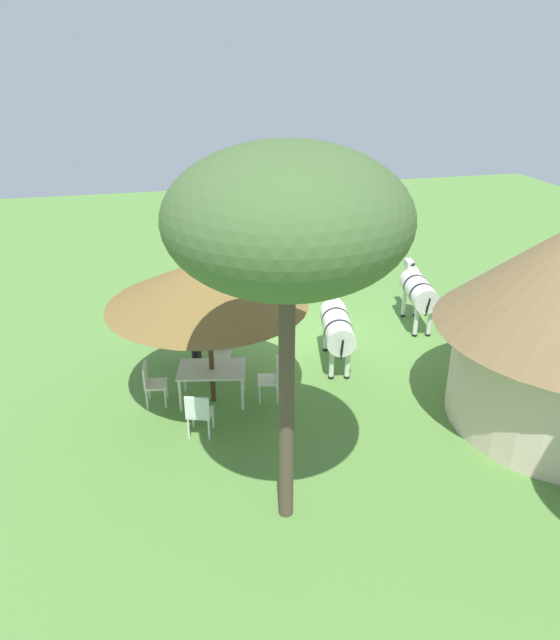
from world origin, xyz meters
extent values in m
plane|color=#57883C|center=(0.00, 0.00, 0.00)|extent=(36.00, 36.00, 0.00)
cylinder|color=#412C19|center=(2.64, 2.08, 1.07)|extent=(0.10, 0.10, 2.14)
cone|color=brown|center=(2.64, 2.08, 2.58)|extent=(3.79, 3.79, 0.88)
cube|color=silver|center=(2.64, 2.08, 0.72)|extent=(1.48, 1.10, 0.04)
cylinder|color=silver|center=(2.11, 2.56, 0.35)|extent=(0.06, 0.06, 0.70)
cylinder|color=silver|center=(3.30, 2.32, 0.35)|extent=(0.06, 0.06, 0.70)
cylinder|color=silver|center=(1.97, 1.84, 0.35)|extent=(0.06, 0.06, 0.70)
cylinder|color=silver|center=(3.16, 1.60, 0.35)|extent=(0.06, 0.06, 0.70)
cube|color=silver|center=(2.33, 1.00, 0.45)|extent=(0.54, 0.52, 0.04)
cube|color=silver|center=(2.28, 0.82, 0.68)|extent=(0.43, 0.16, 0.45)
cylinder|color=silver|center=(2.20, 1.23, 0.23)|extent=(0.04, 0.04, 0.45)
cylinder|color=silver|center=(2.57, 1.13, 0.23)|extent=(0.04, 0.04, 0.45)
cylinder|color=silver|center=(2.10, 0.88, 0.23)|extent=(0.04, 0.04, 0.45)
cylinder|color=silver|center=(2.47, 0.78, 0.23)|extent=(0.04, 0.04, 0.45)
cube|color=white|center=(3.74, 1.95, 0.45)|extent=(0.47, 0.49, 0.04)
cube|color=white|center=(3.93, 1.92, 0.68)|extent=(0.09, 0.44, 0.45)
cylinder|color=white|center=(3.54, 1.78, 0.23)|extent=(0.04, 0.04, 0.45)
cylinder|color=white|center=(3.59, 2.16, 0.23)|extent=(0.04, 0.04, 0.45)
cylinder|color=white|center=(3.90, 1.74, 0.23)|extent=(0.04, 0.04, 0.45)
cylinder|color=white|center=(3.95, 2.11, 0.23)|extent=(0.04, 0.04, 0.45)
cube|color=white|center=(3.00, 3.14, 0.45)|extent=(0.55, 0.54, 0.04)
cube|color=white|center=(3.06, 3.32, 0.68)|extent=(0.43, 0.18, 0.45)
cylinder|color=white|center=(3.12, 2.91, 0.23)|extent=(0.04, 0.04, 0.45)
cylinder|color=white|center=(2.76, 3.03, 0.23)|extent=(0.04, 0.04, 0.45)
cylinder|color=white|center=(3.23, 3.25, 0.23)|extent=(0.04, 0.04, 0.45)
cylinder|color=white|center=(2.88, 3.37, 0.23)|extent=(0.04, 0.04, 0.45)
cube|color=white|center=(1.54, 2.29, 0.45)|extent=(0.50, 0.51, 0.04)
cube|color=white|center=(1.35, 2.33, 0.68)|extent=(0.12, 0.44, 0.45)
cylinder|color=white|center=(1.75, 2.44, 0.23)|extent=(0.04, 0.04, 0.45)
cylinder|color=white|center=(1.68, 2.07, 0.23)|extent=(0.04, 0.04, 0.45)
cylinder|color=white|center=(1.40, 2.51, 0.23)|extent=(0.04, 0.04, 0.45)
cylinder|color=white|center=(1.33, 2.14, 0.23)|extent=(0.04, 0.04, 0.45)
cylinder|color=black|center=(2.84, 0.25, 0.40)|extent=(0.12, 0.12, 0.79)
cylinder|color=black|center=(2.74, 0.35, 0.40)|extent=(0.12, 0.12, 0.79)
cube|color=gold|center=(2.79, 0.30, 1.07)|extent=(0.45, 0.44, 0.56)
cylinder|color=beige|center=(2.96, 0.13, 1.09)|extent=(0.08, 0.08, 0.53)
cylinder|color=beige|center=(2.62, 0.47, 1.09)|extent=(0.08, 0.08, 0.53)
sphere|color=beige|center=(2.79, 0.30, 1.48)|extent=(0.21, 0.21, 0.21)
cylinder|color=black|center=(-1.54, -2.54, 0.44)|extent=(0.13, 0.13, 0.88)
cylinder|color=black|center=(-1.42, -2.64, 0.44)|extent=(0.13, 0.13, 0.88)
cube|color=gold|center=(-1.48, -2.59, 1.20)|extent=(0.51, 0.48, 0.63)
cylinder|color=tan|center=(-1.69, -2.41, 1.22)|extent=(0.09, 0.09, 0.59)
cylinder|color=tan|center=(-1.28, -2.76, 1.22)|extent=(0.09, 0.09, 0.59)
sphere|color=tan|center=(-1.48, -2.59, 1.65)|extent=(0.24, 0.24, 0.24)
cube|color=#246FB9|center=(0.79, -1.03, 0.22)|extent=(0.75, 0.74, 0.03)
cube|color=silver|center=(0.57, -0.86, 0.44)|extent=(0.74, 0.74, 0.32)
cube|color=silver|center=(0.90, -0.78, 0.11)|extent=(0.51, 0.39, 0.22)
cube|color=silver|center=(0.60, -1.20, 0.11)|extent=(0.51, 0.39, 0.22)
cylinder|color=silver|center=(-2.90, -0.21, 0.98)|extent=(0.88, 1.63, 0.61)
cylinder|color=black|center=(-2.84, 0.09, 0.98)|extent=(0.63, 0.19, 0.63)
cylinder|color=black|center=(-2.95, -0.48, 0.98)|extent=(0.63, 0.19, 0.63)
cylinder|color=silver|center=(-3.04, -0.97, 1.16)|extent=(0.37, 0.57, 0.48)
cube|color=silver|center=(-3.09, -1.25, 1.32)|extent=(0.25, 0.43, 0.20)
cube|color=black|center=(-3.12, -1.42, 1.29)|extent=(0.14, 0.14, 0.12)
cube|color=black|center=(-3.04, -0.97, 1.36)|extent=(0.10, 0.37, 0.28)
cylinder|color=silver|center=(-2.84, -0.82, 0.38)|extent=(0.11, 0.11, 0.75)
cylinder|color=black|center=(-2.84, -0.82, 0.03)|extent=(0.13, 0.13, 0.06)
cylinder|color=silver|center=(-3.17, -0.76, 0.38)|extent=(0.11, 0.11, 0.75)
cylinder|color=black|center=(-3.17, -0.76, 0.03)|extent=(0.13, 0.13, 0.06)
cylinder|color=silver|center=(-2.63, 0.34, 0.38)|extent=(0.11, 0.11, 0.75)
cylinder|color=black|center=(-2.63, 0.34, 0.03)|extent=(0.13, 0.13, 0.06)
cylinder|color=silver|center=(-2.96, 0.40, 0.38)|extent=(0.11, 0.11, 0.75)
cylinder|color=black|center=(-2.96, 0.40, 0.03)|extent=(0.13, 0.13, 0.06)
cylinder|color=black|center=(-2.75, 0.60, 0.88)|extent=(0.09, 0.24, 0.53)
cylinder|color=silver|center=(-0.26, 1.21, 0.93)|extent=(0.96, 1.79, 0.62)
cylinder|color=black|center=(-0.19, 1.55, 0.93)|extent=(0.64, 0.21, 0.64)
cylinder|color=black|center=(-0.33, 0.92, 0.93)|extent=(0.64, 0.21, 0.64)
cylinder|color=silver|center=(-0.44, 0.39, 1.11)|extent=(0.38, 0.58, 0.49)
cube|color=silver|center=(-0.50, 0.11, 1.27)|extent=(0.26, 0.43, 0.20)
cube|color=black|center=(-0.53, -0.06, 1.24)|extent=(0.14, 0.14, 0.12)
cube|color=black|center=(-0.44, 0.39, 1.31)|extent=(0.12, 0.37, 0.28)
cylinder|color=silver|center=(-0.23, 0.55, 0.35)|extent=(0.11, 0.11, 0.70)
cylinder|color=black|center=(-0.23, 0.55, 0.03)|extent=(0.13, 0.13, 0.06)
cylinder|color=silver|center=(-0.56, 0.62, 0.35)|extent=(0.11, 0.11, 0.70)
cylinder|color=black|center=(-0.56, 0.62, 0.03)|extent=(0.13, 0.13, 0.06)
cylinder|color=silver|center=(0.04, 1.81, 0.35)|extent=(0.11, 0.11, 0.70)
cylinder|color=black|center=(0.04, 1.81, 0.03)|extent=(0.13, 0.13, 0.06)
cylinder|color=silver|center=(-0.29, 1.88, 0.35)|extent=(0.11, 0.11, 0.70)
cylinder|color=black|center=(-0.29, 1.88, 0.03)|extent=(0.13, 0.13, 0.06)
cylinder|color=black|center=(-0.07, 2.09, 0.83)|extent=(0.10, 0.24, 0.53)
cylinder|color=silver|center=(2.38, -2.39, 0.96)|extent=(1.43, 1.70, 0.60)
cylinder|color=black|center=(2.19, -2.66, 0.96)|extent=(0.55, 0.41, 0.62)
cylinder|color=black|center=(2.54, -2.14, 0.96)|extent=(0.55, 0.41, 0.62)
cylinder|color=silver|center=(2.84, -1.71, 1.14)|extent=(0.52, 0.59, 0.48)
cube|color=silver|center=(3.00, -1.48, 1.30)|extent=(0.37, 0.43, 0.20)
cube|color=black|center=(3.10, -1.33, 1.27)|extent=(0.17, 0.17, 0.12)
cube|color=black|center=(2.84, -1.71, 1.34)|extent=(0.24, 0.33, 0.28)
cylinder|color=silver|center=(2.59, -1.78, 0.37)|extent=(0.11, 0.11, 0.73)
cylinder|color=black|center=(2.59, -1.78, 0.03)|extent=(0.13, 0.13, 0.06)
cylinder|color=silver|center=(2.87, -1.96, 0.37)|extent=(0.11, 0.11, 0.73)
cylinder|color=black|center=(2.87, -1.96, 0.03)|extent=(0.13, 0.13, 0.06)
cylinder|color=silver|center=(1.89, -2.81, 0.37)|extent=(0.11, 0.11, 0.73)
cylinder|color=black|center=(1.89, -2.81, 0.03)|extent=(0.13, 0.13, 0.06)
cylinder|color=silver|center=(2.16, -3.00, 0.37)|extent=(0.11, 0.11, 0.73)
cylinder|color=black|center=(2.16, -3.00, 0.03)|extent=(0.13, 0.13, 0.06)
cylinder|color=black|center=(1.89, -3.11, 0.86)|extent=(0.17, 0.22, 0.53)
cylinder|color=#4E4133|center=(1.96, 5.47, 1.89)|extent=(0.22, 0.22, 3.77)
ellipsoid|color=#446433|center=(1.96, 5.47, 4.61)|extent=(3.04, 3.04, 1.82)
camera|label=1|loc=(3.59, 11.96, 6.39)|focal=32.04mm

